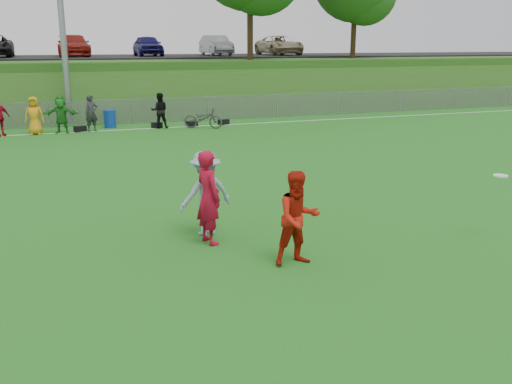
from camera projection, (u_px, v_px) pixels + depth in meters
name	position (u px, v px, depth m)	size (l,w,h in m)	color
ground	(283.00, 258.00, 10.98)	(120.00, 120.00, 0.00)	#266415
sideline_far	(138.00, 129.00, 27.34)	(60.00, 0.10, 0.01)	white
fence	(132.00, 111.00, 28.99)	(58.00, 0.06, 1.30)	gray
berm	(108.00, 81.00, 38.77)	(120.00, 18.00, 3.00)	#2E5116
parking_lot	(103.00, 57.00, 40.19)	(120.00, 12.00, 0.10)	black
car_row	(86.00, 46.00, 38.70)	(32.04, 5.18, 1.44)	#BDBDBF
spectator_row	(72.00, 114.00, 26.13)	(8.13, 0.88, 1.69)	#B20C24
gear_bags	(165.00, 125.00, 27.83)	(7.57, 0.40, 0.26)	black
player_red_left	(208.00, 197.00, 11.59)	(0.71, 0.47, 1.95)	#A90B26
player_red_center	(298.00, 218.00, 10.49)	(0.87, 0.67, 1.78)	#B81A0C
player_blue	(206.00, 193.00, 12.16)	(1.18, 0.68, 1.83)	#91ACC9
frisbee	(501.00, 176.00, 11.72)	(0.30, 0.30, 0.03)	silver
recycling_bin	(110.00, 119.00, 27.74)	(0.57, 0.57, 0.86)	#0E369A
bicycle	(203.00, 118.00, 27.48)	(0.66, 1.88, 0.99)	#323235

